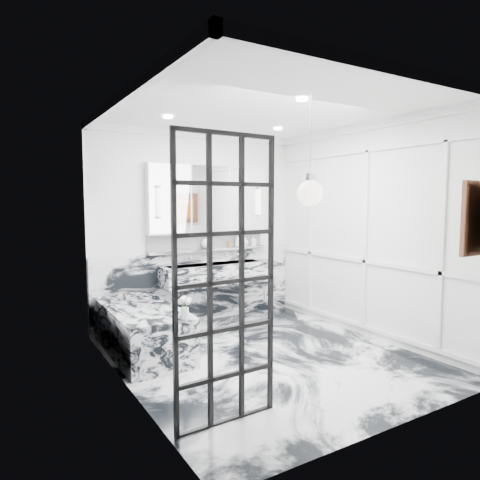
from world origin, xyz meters
TOP-DOWN VIEW (x-y plane):
  - floor at (0.00, 0.00)m, footprint 3.60×3.60m
  - ceiling at (0.00, 0.00)m, footprint 3.60×3.60m
  - wall_back at (0.00, 1.80)m, footprint 3.60×0.00m
  - wall_front at (0.00, -1.80)m, footprint 3.60×0.00m
  - wall_left at (-1.60, 0.00)m, footprint 0.00×3.60m
  - wall_right at (1.60, 0.00)m, footprint 0.00×3.60m
  - marble_clad_back at (0.00, 1.78)m, footprint 3.18×0.05m
  - marble_clad_left at (-1.59, 0.00)m, footprint 0.02×3.56m
  - panel_molding at (1.58, 0.00)m, footprint 0.03×3.40m
  - soap_bottle_a at (0.63, 1.71)m, footprint 0.09×0.09m
  - soap_bottle_b at (0.92, 1.71)m, footprint 0.08×0.08m
  - soap_bottle_c at (0.77, 1.71)m, footprint 0.15×0.15m
  - face_pot at (0.10, 1.71)m, footprint 0.16×0.16m
  - amber_bottle at (0.48, 1.71)m, footprint 0.04×0.04m
  - flower_vase at (-0.94, 0.15)m, footprint 0.08×0.08m
  - crittall_door at (-1.10, -1.04)m, footprint 0.88×0.06m
  - pendant_light at (-0.30, -1.09)m, footprint 0.22×0.22m
  - trough_sink at (0.15, 1.55)m, footprint 1.60×0.45m
  - ledge at (0.15, 1.72)m, footprint 1.90×0.14m
  - subway_tile at (0.15, 1.78)m, footprint 1.90×0.03m
  - mirror_cabinet at (0.15, 1.73)m, footprint 1.90×0.16m
  - sconce_left at (-0.67, 1.63)m, footprint 0.07×0.07m
  - sconce_right at (0.97, 1.63)m, footprint 0.07×0.07m
  - bathtub at (-1.18, 0.90)m, footprint 0.75×1.65m

SIDE VIEW (x-z plane):
  - floor at x=0.00m, z-range 0.00..0.00m
  - bathtub at x=-1.18m, z-range 0.00..0.55m
  - marble_clad_back at x=0.00m, z-range 0.00..1.05m
  - flower_vase at x=-0.94m, z-range 0.55..0.67m
  - trough_sink at x=0.15m, z-range 0.58..0.88m
  - ledge at x=0.15m, z-range 1.05..1.09m
  - amber_bottle at x=0.48m, z-range 1.09..1.19m
  - crittall_door at x=-1.10m, z-range 0.00..2.31m
  - face_pot at x=0.10m, z-range 1.09..1.24m
  - soap_bottle_c at x=0.77m, z-range 1.09..1.24m
  - soap_bottle_b at x=0.92m, z-range 1.09..1.25m
  - soap_bottle_a at x=0.63m, z-range 1.09..1.28m
  - subway_tile at x=0.15m, z-range 1.09..1.32m
  - panel_molding at x=1.58m, z-range 0.15..2.45m
  - marble_clad_left at x=-1.59m, z-range 0.00..2.68m
  - wall_back at x=0.00m, z-range -0.40..3.20m
  - wall_front at x=0.00m, z-range -0.40..3.20m
  - wall_left at x=-1.60m, z-range -0.40..3.20m
  - wall_right at x=1.60m, z-range -0.40..3.20m
  - sconce_left at x=-0.67m, z-range 1.58..1.98m
  - sconce_right at x=0.97m, z-range 1.58..1.98m
  - mirror_cabinet at x=0.15m, z-range 1.32..2.32m
  - pendant_light at x=-0.30m, z-range 1.75..1.97m
  - ceiling at x=0.00m, z-range 2.80..2.80m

